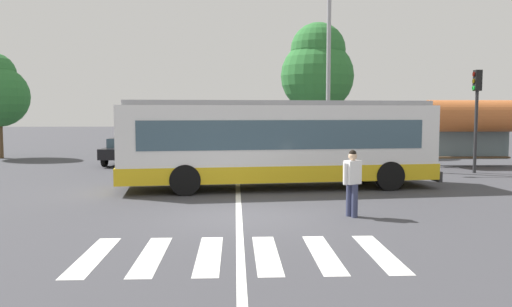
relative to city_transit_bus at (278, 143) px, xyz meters
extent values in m
plane|color=#3D3D42|center=(-1.33, -4.92, -1.59)|extent=(160.00, 160.00, 0.00)
cylinder|color=black|center=(3.51, 1.57, -1.09)|extent=(1.03, 0.41, 1.00)
cylinder|color=black|center=(3.77, -0.76, -1.09)|extent=(1.03, 0.41, 1.00)
cylinder|color=black|center=(-3.37, 0.81, -1.09)|extent=(1.03, 0.41, 1.00)
cylinder|color=black|center=(-3.11, -1.53, -1.09)|extent=(1.03, 0.41, 1.00)
cube|color=white|center=(-0.02, 0.00, 0.04)|extent=(11.03, 3.73, 2.55)
cube|color=gold|center=(-0.02, 0.00, -0.96)|extent=(11.14, 3.76, 0.55)
cube|color=#3D5666|center=(-0.02, 0.00, 0.34)|extent=(9.74, 3.64, 0.96)
cube|color=#3D5666|center=(5.36, 0.59, 0.24)|extent=(0.29, 2.23, 1.63)
cube|color=black|center=(5.36, 0.59, 1.13)|extent=(0.27, 1.93, 0.28)
cube|color=#99999E|center=(-0.02, 0.00, 1.39)|extent=(10.57, 3.48, 0.16)
cube|color=#28282B|center=(5.46, 0.61, -1.16)|extent=(0.40, 2.55, 0.36)
cylinder|color=#333856|center=(1.44, -4.95, -1.16)|extent=(0.16, 0.16, 0.85)
cylinder|color=#333856|center=(1.54, -5.13, -1.16)|extent=(0.16, 0.16, 0.85)
cube|color=white|center=(1.49, -5.04, -0.44)|extent=(0.48, 0.42, 0.60)
cylinder|color=white|center=(1.28, -5.16, -0.47)|extent=(0.10, 0.10, 0.55)
cylinder|color=white|center=(1.69, -4.92, -0.47)|extent=(0.10, 0.10, 0.55)
sphere|color=tan|center=(1.49, -5.04, -0.03)|extent=(0.22, 0.22, 0.22)
sphere|color=black|center=(1.49, -5.04, 0.04)|extent=(0.19, 0.19, 0.19)
cylinder|color=black|center=(-7.75, 10.15, -1.27)|extent=(0.24, 0.65, 0.64)
cylinder|color=black|center=(-6.08, 10.04, -1.27)|extent=(0.24, 0.65, 0.64)
cylinder|color=black|center=(-7.93, 7.37, -1.27)|extent=(0.24, 0.65, 0.64)
cylinder|color=black|center=(-6.25, 7.26, -1.27)|extent=(0.24, 0.65, 0.64)
cube|color=black|center=(-7.00, 8.71, -0.95)|extent=(2.11, 4.61, 0.52)
cube|color=#3D5666|center=(-7.01, 8.62, -0.47)|extent=(1.74, 2.26, 0.44)
cube|color=black|center=(-7.01, 8.62, -0.28)|extent=(1.65, 2.07, 0.09)
cylinder|color=black|center=(-5.28, 10.21, -1.27)|extent=(0.23, 0.65, 0.64)
cylinder|color=black|center=(-3.60, 10.13, -1.27)|extent=(0.23, 0.65, 0.64)
cylinder|color=black|center=(-5.40, 7.42, -1.27)|extent=(0.23, 0.65, 0.64)
cylinder|color=black|center=(-3.73, 7.35, -1.27)|extent=(0.23, 0.65, 0.64)
cube|color=#196B70|center=(-4.50, 8.78, -0.95)|extent=(2.02, 4.58, 0.52)
cube|color=#3D5666|center=(-4.51, 8.69, -0.47)|extent=(1.70, 2.23, 0.44)
cube|color=#196B70|center=(-4.51, 8.69, -0.28)|extent=(1.61, 2.05, 0.09)
cylinder|color=black|center=(-2.41, 10.20, -1.27)|extent=(0.24, 0.65, 0.64)
cylinder|color=black|center=(-0.73, 10.10, -1.27)|extent=(0.24, 0.65, 0.64)
cylinder|color=black|center=(-2.58, 7.41, -1.27)|extent=(0.24, 0.65, 0.64)
cylinder|color=black|center=(-0.91, 7.31, -1.27)|extent=(0.24, 0.65, 0.64)
cube|color=#38383D|center=(-1.66, 8.76, -0.95)|extent=(2.09, 4.60, 0.52)
cube|color=#3D5666|center=(-1.66, 8.67, -0.47)|extent=(1.73, 2.25, 0.44)
cube|color=#38383D|center=(-1.66, 8.67, -0.28)|extent=(1.65, 2.07, 0.09)
cylinder|color=black|center=(0.29, 10.29, -1.27)|extent=(0.22, 0.65, 0.64)
cylinder|color=black|center=(1.97, 10.25, -1.27)|extent=(0.22, 0.65, 0.64)
cylinder|color=black|center=(0.22, 7.51, -1.27)|extent=(0.22, 0.65, 0.64)
cylinder|color=black|center=(1.89, 7.46, -1.27)|extent=(0.22, 0.65, 0.64)
cube|color=#B7BABF|center=(1.09, 8.88, -0.95)|extent=(1.95, 4.55, 0.52)
cube|color=#3D5666|center=(1.09, 8.79, -0.47)|extent=(1.66, 2.20, 0.44)
cube|color=#B7BABF|center=(1.09, 8.79, -0.28)|extent=(1.58, 2.02, 0.09)
cylinder|color=#28282B|center=(9.04, 4.03, 0.21)|extent=(0.14, 0.14, 3.59)
cube|color=black|center=(9.04, 4.03, 2.45)|extent=(0.28, 0.32, 0.90)
cylinder|color=#410907|center=(8.87, 4.03, 2.72)|extent=(0.04, 0.20, 0.20)
cylinder|color=#463707|center=(8.87, 4.03, 2.42)|extent=(0.04, 0.20, 0.20)
cylinder|color=green|center=(8.87, 4.03, 2.12)|extent=(0.04, 0.20, 0.20)
cylinder|color=#28282B|center=(7.85, 6.55, -0.44)|extent=(0.12, 0.12, 2.30)
cube|color=slate|center=(10.13, 7.25, -0.32)|extent=(4.38, 0.04, 1.93)
cylinder|color=#BC602D|center=(10.13, 6.55, 0.89)|extent=(4.65, 1.54, 1.54)
cube|color=#4C3823|center=(10.13, 6.55, -1.14)|extent=(3.65, 0.36, 0.08)
cylinder|color=#939399|center=(2.93, 6.34, 3.01)|extent=(0.20, 0.20, 9.20)
cylinder|color=brown|center=(-15.09, 12.08, -0.42)|extent=(0.36, 0.36, 2.34)
cylinder|color=brown|center=(3.62, 13.87, 0.07)|extent=(0.36, 0.36, 3.31)
sphere|color=#2D7033|center=(3.62, 13.87, 3.31)|extent=(4.53, 4.53, 4.53)
sphere|color=#2D7033|center=(3.65, 13.85, 4.90)|extent=(3.40, 3.40, 3.40)
cube|color=silver|center=(-4.15, -8.39, -1.58)|extent=(0.45, 2.68, 0.01)
cube|color=silver|center=(-3.07, -8.39, -1.58)|extent=(0.45, 2.68, 0.01)
cube|color=silver|center=(-1.99, -8.39, -1.58)|extent=(0.45, 2.68, 0.01)
cube|color=silver|center=(-0.91, -8.39, -1.58)|extent=(0.45, 2.68, 0.01)
cube|color=silver|center=(0.17, -8.39, -1.58)|extent=(0.45, 2.68, 0.01)
cube|color=silver|center=(1.24, -8.39, -1.58)|extent=(0.45, 2.68, 0.01)
cube|color=silver|center=(-1.40, -2.92, -1.58)|extent=(0.16, 24.00, 0.01)
camera|label=1|loc=(-1.50, -17.74, 1.10)|focal=35.59mm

